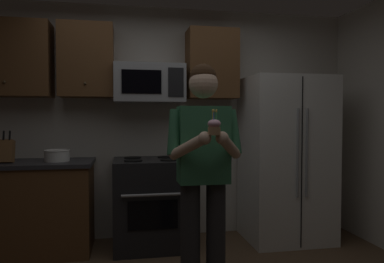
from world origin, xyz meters
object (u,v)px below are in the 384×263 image
Objects in this scene: microwave at (149,84)px; knife_block at (5,151)px; refrigerator at (286,159)px; person at (204,165)px; cupcake at (214,127)px; bowl_large_white at (57,155)px; oven_range at (151,203)px.

microwave is 1.57m from knife_block.
refrigerator is 1.60m from person.
refrigerator is 1.88m from cupcake.
knife_block is 0.48m from bowl_large_white.
bowl_large_white is at bearing -173.28° from microwave.
microwave is at bearing 104.67° from person.
refrigerator is 2.43m from bowl_large_white.
refrigerator is 10.35× the size of cupcake.
cupcake is (0.32, -1.57, -0.43)m from microwave.
cupcake is at bearing -90.00° from person.
microwave reaches higher than cupcake.
microwave is at bearing 6.72° from bowl_large_white.
cupcake is (1.25, -1.46, 0.31)m from bowl_large_white.
oven_range is 1.06m from bowl_large_white.
bowl_large_white is 1.43× the size of cupcake.
oven_range is 1.28m from person.
refrigerator is (1.50, -0.04, 0.44)m from oven_range.
cupcake is at bearing -77.38° from oven_range.
microwave is at bearing 101.69° from cupcake.
bowl_large_white reaches higher than oven_range.
person reaches higher than oven_range.
person is 10.13× the size of cupcake.
oven_range is 3.74× the size of bowl_large_white.
cupcake reaches higher than oven_range.
person is (-1.18, -1.08, 0.10)m from refrigerator.
cupcake reaches higher than knife_block.
cupcake is (0.32, -1.45, 0.83)m from oven_range.
refrigerator reaches higher than bowl_large_white.
oven_range is at bearing 178.50° from refrigerator.
refrigerator reaches higher than person.
person is at bearing -73.84° from oven_range.
refrigerator is 7.22× the size of bowl_large_white.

